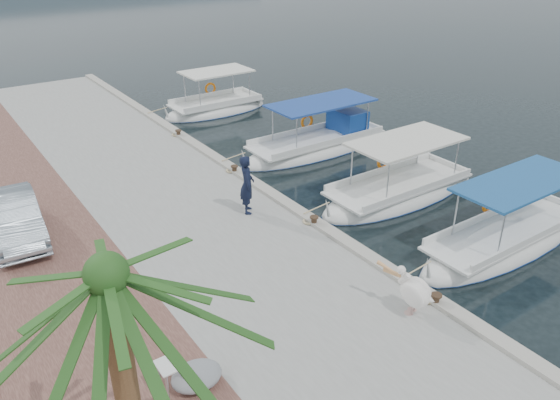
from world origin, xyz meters
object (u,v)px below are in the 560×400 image
object	(u,v)px
fishing_caique_c	(398,194)
parked_car	(15,218)
fishing_caique_b	(506,242)
date_palm	(107,278)
pelican	(414,291)
fishing_caique_d	(318,146)
fisherman	(247,184)
fishing_caique_e	(216,110)

from	to	relation	value
fishing_caique_c	parked_car	bearing A→B (deg)	162.02
fishing_caique_b	date_palm	size ratio (longest dim) A/B	1.32
date_palm	parked_car	xyz separation A→B (m)	(0.29, 10.92, -4.18)
pelican	date_palm	size ratio (longest dim) A/B	0.27
fishing_caique_c	date_palm	xyz separation A→B (m)	(-12.72, -6.89, 5.22)
fishing_caique_d	fisherman	size ratio (longest dim) A/B	3.97
fishing_caique_e	fisherman	size ratio (longest dim) A/B	3.01
fishing_caique_e	fishing_caique_d	bearing A→B (deg)	-82.02
pelican	fisherman	xyz separation A→B (m)	(-0.53, 6.87, 0.39)
fishing_caique_e	fisherman	world-z (taller)	fisherman
pelican	parked_car	size ratio (longest dim) A/B	0.38
fisherman	fishing_caique_c	bearing A→B (deg)	-76.48
fishing_caique_d	parked_car	bearing A→B (deg)	-173.68
fishing_caique_e	fisherman	distance (m)	12.85
fishing_caique_d	date_palm	size ratio (longest dim) A/B	1.37
fishing_caique_c	parked_car	distance (m)	13.10
fishing_caique_b	date_palm	world-z (taller)	date_palm
fishing_caique_d	parked_car	xyz separation A→B (m)	(-12.96, -1.43, 0.98)
fishing_caique_b	fishing_caique_c	size ratio (longest dim) A/B	1.08
fishing_caique_c	fishing_caique_e	xyz separation A→B (m)	(-0.54, 13.10, 0.00)
fishing_caique_b	parked_car	distance (m)	15.29
fishing_caique_e	pelican	xyz separation A→B (m)	(-4.65, -18.54, 0.99)
fisherman	fishing_caique_d	bearing A→B (deg)	-29.64
fishing_caique_b	fishing_caique_c	xyz separation A→B (m)	(-0.27, 4.43, -0.00)
fishing_caique_c	fishing_caique_d	xyz separation A→B (m)	(0.53, 5.47, 0.06)
fishing_caique_c	fishing_caique_d	distance (m)	5.49
fishing_caique_b	fisherman	xyz separation A→B (m)	(-6.00, 5.85, 1.38)
fishing_caique_b	fisherman	size ratio (longest dim) A/B	3.82
fishing_caique_e	pelican	distance (m)	19.15
fishing_caique_d	date_palm	world-z (taller)	date_palm
fishing_caique_e	parked_car	world-z (taller)	fishing_caique_e
fishing_caique_c	pelican	xyz separation A→B (m)	(-5.19, -5.45, 0.99)
fishing_caique_b	fisherman	bearing A→B (deg)	135.71
fisherman	date_palm	distance (m)	11.52
fishing_caique_b	fishing_caique_c	distance (m)	4.44
fishing_caique_d	pelican	xyz separation A→B (m)	(-5.72, -10.91, 0.93)
fishing_caique_b	pelican	world-z (taller)	fishing_caique_b
fishing_caique_c	date_palm	world-z (taller)	date_palm
fishing_caique_c	fisherman	xyz separation A→B (m)	(-5.73, 1.42, 1.38)
fishing_caique_e	parked_car	size ratio (longest dim) A/B	1.50
date_palm	parked_car	size ratio (longest dim) A/B	1.44
fishing_caique_d	pelican	bearing A→B (deg)	-117.67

